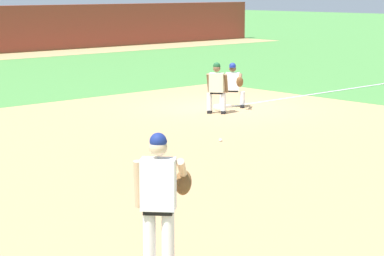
# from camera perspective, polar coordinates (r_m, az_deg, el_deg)

# --- Properties ---
(ground_plane) EXTENTS (160.00, 160.00, 0.00)m
(ground_plane) POSITION_cam_1_polar(r_m,az_deg,el_deg) (22.27, 2.34, 1.54)
(ground_plane) COLOR #47843D
(infield_dirt_patch) EXTENTS (18.00, 18.00, 0.01)m
(infield_dirt_patch) POSITION_cam_1_polar(r_m,az_deg,el_deg) (15.56, 0.96, -2.36)
(infield_dirt_patch) COLOR tan
(infield_dirt_patch) RESTS_ON ground
(foul_line_stripe) EXTENTS (16.18, 0.10, 0.00)m
(foul_line_stripe) POSITION_cam_1_polar(r_m,az_deg,el_deg) (28.52, 13.93, 3.23)
(foul_line_stripe) COLOR white
(foul_line_stripe) RESTS_ON ground
(first_base_bag) EXTENTS (0.38, 0.38, 0.09)m
(first_base_bag) POSITION_cam_1_polar(r_m,az_deg,el_deg) (22.26, 2.34, 1.65)
(first_base_bag) COLOR white
(first_base_bag) RESTS_ON ground
(baseball) EXTENTS (0.07, 0.07, 0.07)m
(baseball) POSITION_cam_1_polar(r_m,az_deg,el_deg) (17.32, 2.18, -0.93)
(baseball) COLOR white
(baseball) RESTS_ON ground
(pitcher) EXTENTS (0.85, 0.56, 1.86)m
(pitcher) POSITION_cam_1_polar(r_m,az_deg,el_deg) (8.74, -2.44, -5.51)
(pitcher) COLOR black
(pitcher) RESTS_ON ground
(first_baseman) EXTENTS (0.76, 1.08, 1.34)m
(first_baseman) POSITION_cam_1_polar(r_m,az_deg,el_deg) (22.22, 3.14, 3.42)
(first_baseman) COLOR black
(first_baseman) RESTS_ON ground
(baserunner) EXTENTS (0.64, 0.68, 1.46)m
(baserunner) POSITION_cam_1_polar(r_m,az_deg,el_deg) (21.14, 1.89, 3.23)
(baserunner) COLOR black
(baserunner) RESTS_ON ground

